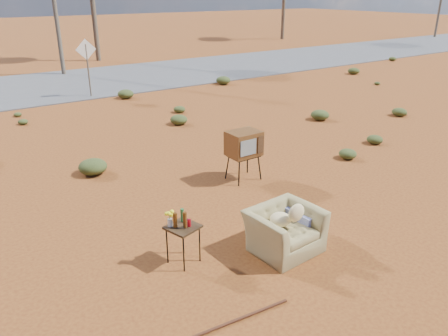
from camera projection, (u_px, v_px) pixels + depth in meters
ground at (247, 247)px, 7.10m from camera, size 140.00×140.00×0.00m
highway at (33, 88)px, 18.53m from camera, size 140.00×7.00×0.04m
armchair at (288, 223)px, 6.95m from camera, size 1.29×0.87×0.94m
tv_unit at (244, 144)px, 9.34m from camera, size 0.69×0.56×1.10m
side_table at (180, 225)px, 6.47m from camera, size 0.54×0.54×0.89m
rusty_bar at (236, 320)px, 5.50m from camera, size 1.57×0.19×0.04m
road_sign at (87, 58)px, 16.47m from camera, size 0.78×0.06×2.19m
scrub_patch at (102, 166)px, 9.98m from camera, size 17.49×8.07×0.33m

